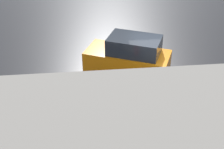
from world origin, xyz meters
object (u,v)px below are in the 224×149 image
fire_hydrant (101,111)px  sign_post (90,123)px  pedestrian (73,99)px  moving_hatchback (129,57)px

fire_hydrant → sign_post: (0.47, 2.01, 1.18)m
fire_hydrant → sign_post: size_ratio=0.33×
pedestrian → moving_hatchback: bearing=-131.3°
moving_hatchback → fire_hydrant: 3.56m
fire_hydrant → pedestrian: 1.20m
moving_hatchback → sign_post: size_ratio=1.77×
moving_hatchback → sign_post: sign_post is taller
fire_hydrant → pedestrian: (1.05, -0.14, 0.56)m
moving_hatchback → pedestrian: size_ratio=2.63×
sign_post → moving_hatchback: bearing=-111.7°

